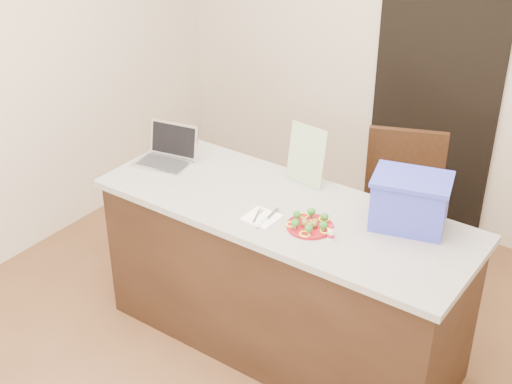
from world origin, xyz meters
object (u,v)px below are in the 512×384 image
Objects in this scene: napkin at (262,217)px; chair at (394,205)px; island at (282,277)px; yogurt_bottle at (331,234)px; plate at (310,226)px; blue_box at (410,201)px; laptop at (168,152)px.

napkin is 0.15× the size of chair.
island is 0.90m from chair.
napkin is 1.10m from chair.
island is 12.72× the size of napkin.
napkin is 2.07× the size of yogurt_bottle.
yogurt_bottle is (0.14, -0.03, 0.02)m from plate.
blue_box is at bearing 18.41° from island.
chair is at bearing 25.03° from laptop.
island is 0.62m from yogurt_bottle.
yogurt_bottle is at bearing 4.53° from napkin.
yogurt_bottle is at bearing -13.28° from plate.
laptop is at bearing 165.46° from napkin.
laptop reaches higher than yogurt_bottle.
yogurt_bottle is at bearing -19.82° from laptop.
blue_box is (0.39, 0.30, 0.13)m from plate.
napkin is 0.85m from laptop.
chair reaches higher than island.
chair is at bearing 88.06° from plate.
blue_box reaches higher than plate.
island is 26.30× the size of yogurt_bottle.
blue_box reaches higher than island.
laptop is at bearing -165.83° from chair.
plate is 1.45× the size of napkin.
island is 5.93× the size of laptop.
blue_box is at bearing 53.53° from yogurt_bottle.
yogurt_bottle is at bearing -20.18° from island.
island is 0.49m from napkin.
chair is at bearing 74.58° from napkin.
plate reaches higher than napkin.
plate is (0.22, -0.10, 0.47)m from island.
laptop is at bearing 171.46° from yogurt_bottle.
plate is at bearing -19.18° from laptop.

